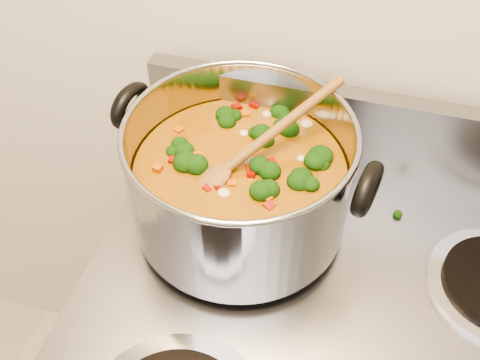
{
  "coord_description": "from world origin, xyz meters",
  "views": [
    {
      "loc": [
        -0.1,
        0.84,
        1.54
      ],
      "look_at": [
        -0.24,
        1.32,
        1.01
      ],
      "focal_mm": 40.0,
      "sensor_mm": 36.0,
      "label": 1
    }
  ],
  "objects": [
    {
      "name": "wooden_spoon",
      "position": [
        -0.23,
        1.32,
        1.05
      ],
      "size": [
        0.18,
        0.2,
        0.1
      ],
      "rotation": [
        0.0,
        0.0,
        0.87
      ],
      "color": "brown",
      "rests_on": "stockpot"
    },
    {
      "name": "cooktop_crumbs",
      "position": [
        -0.34,
        1.12,
        0.92
      ],
      "size": [
        0.13,
        0.03,
        0.01
      ],
      "color": "black",
      "rests_on": "electric_range"
    },
    {
      "name": "stockpot",
      "position": [
        -0.24,
        1.32,
        1.01
      ],
      "size": [
        0.36,
        0.3,
        0.18
      ],
      "rotation": [
        0.0,
        0.0,
        -0.19
      ],
      "color": "#9A9AA1",
      "rests_on": "electric_range"
    }
  ]
}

